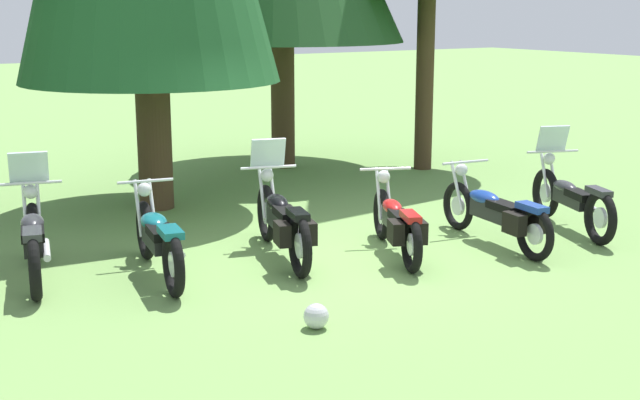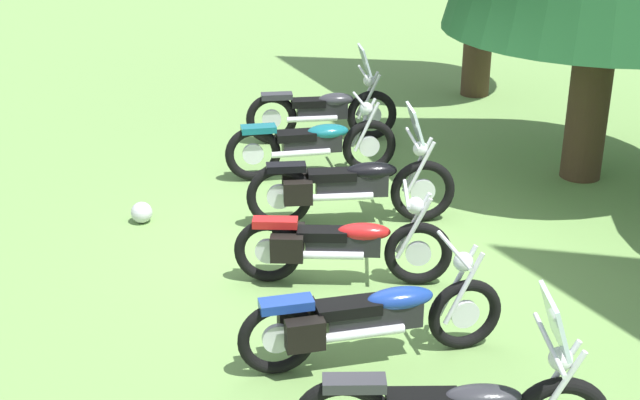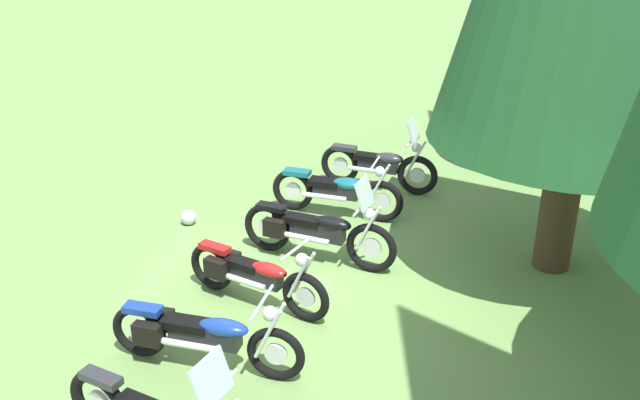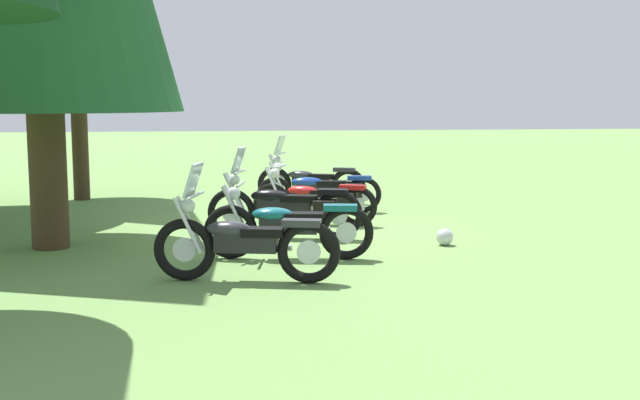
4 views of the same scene
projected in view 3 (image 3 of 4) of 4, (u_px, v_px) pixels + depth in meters
ground_plane at (292, 280)px, 9.61m from camera, size 80.00×80.00×0.00m
motorcycle_0 at (380, 165)px, 12.36m from camera, size 0.81×2.15×1.37m
motorcycle_1 at (337, 191)px, 11.33m from camera, size 0.70×2.23×1.01m
motorcycle_2 at (316, 231)px, 9.94m from camera, size 0.96×2.33×1.38m
motorcycle_3 at (253, 275)px, 8.91m from camera, size 1.02×2.03×0.99m
motorcycle_4 at (201, 335)px, 7.70m from camera, size 0.77×2.31×0.99m
dropped_helmet at (188, 217)px, 11.16m from camera, size 0.25×0.25×0.25m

